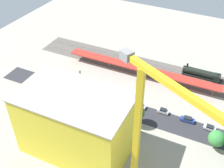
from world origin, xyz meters
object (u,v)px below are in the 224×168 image
at_px(parked_car_3, 140,106).
at_px(tower_crane, 142,130).
at_px(platform_canopy_near, 141,68).
at_px(traffic_light, 80,76).
at_px(street_tree_1, 78,92).
at_px(parked_car_4, 121,99).
at_px(street_tree_4, 217,139).
at_px(box_truck_0, 118,119).
at_px(box_truck_1, 92,110).
at_px(parked_car_1, 187,120).
at_px(parked_car_2, 163,111).
at_px(street_tree_2, 90,97).
at_px(street_tree_0, 136,112).
at_px(locomotive, 203,74).
at_px(construction_building, 76,124).
at_px(parked_car_0, 210,128).

xyz_separation_m(parked_car_3, tower_crane, (-11.88, 31.48, 22.91)).
relative_size(platform_canopy_near, traffic_light, 8.92).
relative_size(street_tree_1, traffic_light, 1.15).
relative_size(parked_car_4, street_tree_4, 0.59).
distance_m(box_truck_0, box_truck_1, 10.42).
bearing_deg(parked_car_1, traffic_light, -0.73).
height_order(parked_car_2, street_tree_2, street_tree_2).
bearing_deg(street_tree_0, parked_car_4, -42.30).
height_order(parked_car_4, street_tree_4, street_tree_4).
relative_size(parked_car_1, traffic_light, 0.66).
bearing_deg(platform_canopy_near, parked_car_3, 111.01).
distance_m(locomotive, parked_car_4, 37.21).
xyz_separation_m(box_truck_0, box_truck_1, (10.42, -0.21, -0.20)).
relative_size(street_tree_0, street_tree_2, 1.28).
xyz_separation_m(parked_car_1, box_truck_1, (31.42, 11.30, 0.77)).
xyz_separation_m(platform_canopy_near, street_tree_1, (14.10, 26.28, 1.20)).
bearing_deg(construction_building, street_tree_1, -59.61).
bearing_deg(street_tree_1, parked_car_2, -163.00).
relative_size(locomotive, street_tree_0, 2.05).
relative_size(parked_car_0, parked_car_3, 0.89).
xyz_separation_m(platform_canopy_near, tower_crane, (-18.93, 49.85, 19.64)).
relative_size(street_tree_4, traffic_light, 0.96).
distance_m(parked_car_2, street_tree_4, 21.31).
xyz_separation_m(platform_canopy_near, parked_car_1, (-24.47, 17.45, -3.22)).
distance_m(parked_car_2, street_tree_2, 26.59).
xyz_separation_m(parked_car_1, parked_car_3, (17.42, 0.91, -0.04)).
distance_m(box_truck_0, street_tree_4, 31.75).
xyz_separation_m(parked_car_4, street_tree_2, (8.62, 7.67, 3.47)).
relative_size(parked_car_0, parked_car_1, 0.83).
bearing_deg(construction_building, platform_canopy_near, -95.36).
xyz_separation_m(platform_canopy_near, parked_car_2, (-15.60, 17.20, -3.22)).
bearing_deg(box_truck_1, street_tree_2, -53.18).
height_order(locomotive, box_truck_1, locomotive).
relative_size(parked_car_3, street_tree_1, 0.54).
distance_m(parked_car_2, parked_car_3, 8.62).
bearing_deg(box_truck_1, traffic_light, -44.81).
distance_m(parked_car_1, box_truck_0, 23.97).
bearing_deg(parked_car_4, parked_car_0, 179.65).
bearing_deg(parked_car_3, box_truck_0, 71.31).
xyz_separation_m(platform_canopy_near, locomotive, (-23.46, -10.44, -2.18)).
relative_size(platform_canopy_near, parked_car_1, 13.42).
height_order(construction_building, street_tree_2, construction_building).
distance_m(parked_car_1, street_tree_1, 39.81).
xyz_separation_m(box_truck_1, street_tree_0, (-15.96, -2.06, 3.81)).
xyz_separation_m(locomotive, traffic_light, (42.34, 27.34, 2.96)).
bearing_deg(tower_crane, street_tree_2, -40.73).
bearing_deg(parked_car_1, street_tree_0, 30.87).
xyz_separation_m(parked_car_3, street_tree_1, (21.15, 7.91, 4.47)).
bearing_deg(platform_canopy_near, parked_car_1, 144.51).
bearing_deg(box_truck_0, box_truck_1, -1.17).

